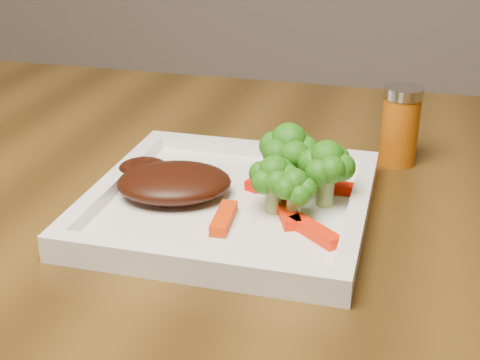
# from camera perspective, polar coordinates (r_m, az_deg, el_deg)

# --- Properties ---
(plate) EXTENTS (0.27, 0.27, 0.01)m
(plate) POSITION_cam_1_polar(r_m,az_deg,el_deg) (0.67, -0.83, -2.32)
(plate) COLOR white
(plate) RESTS_ON dining_table
(steak) EXTENTS (0.14, 0.12, 0.03)m
(steak) POSITION_cam_1_polar(r_m,az_deg,el_deg) (0.68, -5.64, -0.20)
(steak) COLOR #3A1308
(steak) RESTS_ON plate
(broccoli_0) EXTENTS (0.08, 0.08, 0.07)m
(broccoli_0) POSITION_cam_1_polar(r_m,az_deg,el_deg) (0.68, 4.14, 1.82)
(broccoli_0) COLOR #155E0F
(broccoli_0) RESTS_ON plate
(broccoli_1) EXTENTS (0.08, 0.08, 0.06)m
(broccoli_1) POSITION_cam_1_polar(r_m,az_deg,el_deg) (0.65, 7.36, 0.46)
(broccoli_1) COLOR #357814
(broccoli_1) RESTS_ON plate
(broccoli_2) EXTENTS (0.06, 0.06, 0.06)m
(broccoli_2) POSITION_cam_1_polar(r_m,az_deg,el_deg) (0.62, 4.65, -0.89)
(broccoli_2) COLOR #286E12
(broccoli_2) RESTS_ON plate
(broccoli_3) EXTENTS (0.07, 0.07, 0.06)m
(broccoli_3) POSITION_cam_1_polar(r_m,az_deg,el_deg) (0.64, 2.88, -0.21)
(broccoli_3) COLOR #215C0F
(broccoli_3) RESTS_ON plate
(carrot_1) EXTENTS (0.05, 0.05, 0.01)m
(carrot_1) POSITION_cam_1_polar(r_m,az_deg,el_deg) (0.61, 6.39, -4.36)
(carrot_1) COLOR #F32303
(carrot_1) RESTS_ON plate
(carrot_2) EXTENTS (0.02, 0.06, 0.01)m
(carrot_2) POSITION_cam_1_polar(r_m,az_deg,el_deg) (0.62, -1.39, -3.27)
(carrot_2) COLOR #E63403
(carrot_2) RESTS_ON plate
(carrot_3) EXTENTS (0.05, 0.01, 0.01)m
(carrot_3) POSITION_cam_1_polar(r_m,az_deg,el_deg) (0.69, 8.65, -0.69)
(carrot_3) COLOR #FF1A04
(carrot_3) RESTS_ON plate
(carrot_4) EXTENTS (0.04, 0.06, 0.01)m
(carrot_4) POSITION_cam_1_polar(r_m,az_deg,el_deg) (0.71, 2.28, 0.17)
(carrot_4) COLOR #F51303
(carrot_4) RESTS_ON plate
(carrot_5) EXTENTS (0.04, 0.06, 0.01)m
(carrot_5) POSITION_cam_1_polar(r_m,az_deg,el_deg) (0.64, 4.06, -2.67)
(carrot_5) COLOR #F82204
(carrot_5) RESTS_ON plate
(spice_shaker) EXTENTS (0.05, 0.05, 0.09)m
(spice_shaker) POSITION_cam_1_polar(r_m,az_deg,el_deg) (0.79, 13.49, 4.51)
(spice_shaker) COLOR #A84E09
(spice_shaker) RESTS_ON dining_table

